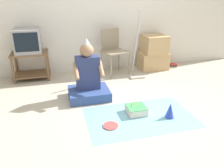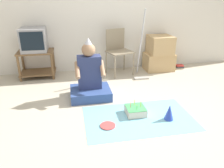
{
  "view_description": "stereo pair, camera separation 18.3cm",
  "coord_description": "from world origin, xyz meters",
  "px_view_note": "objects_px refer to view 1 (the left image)",
  "views": [
    {
      "loc": [
        -0.96,
        -2.38,
        1.5
      ],
      "look_at": [
        -0.26,
        0.26,
        0.35
      ],
      "focal_mm": 35.0,
      "sensor_mm": 36.0,
      "label": 1
    },
    {
      "loc": [
        -0.78,
        -2.43,
        1.5
      ],
      "look_at": [
        -0.26,
        0.26,
        0.35
      ],
      "focal_mm": 35.0,
      "sensor_mm": 36.0,
      "label": 2
    }
  ],
  "objects_px": {
    "birthday_cake": "(136,110)",
    "folding_chair": "(113,48)",
    "party_hat_blue": "(170,110)",
    "cardboard_box_stack": "(153,53)",
    "dust_mop": "(137,58)",
    "tv": "(28,41)",
    "person_seated": "(88,81)",
    "paper_plate": "(111,126)",
    "book_pile": "(173,65)"
  },
  "relations": [
    {
      "from": "folding_chair",
      "to": "person_seated",
      "type": "xyz_separation_m",
      "value": [
        -0.65,
        -0.99,
        -0.24
      ]
    },
    {
      "from": "book_pile",
      "to": "party_hat_blue",
      "type": "relative_size",
      "value": 0.88
    },
    {
      "from": "tv",
      "to": "birthday_cake",
      "type": "relative_size",
      "value": 1.78
    },
    {
      "from": "paper_plate",
      "to": "dust_mop",
      "type": "bearing_deg",
      "value": 59.5
    },
    {
      "from": "cardboard_box_stack",
      "to": "party_hat_blue",
      "type": "height_order",
      "value": "cardboard_box_stack"
    },
    {
      "from": "tv",
      "to": "party_hat_blue",
      "type": "relative_size",
      "value": 2.23
    },
    {
      "from": "dust_mop",
      "to": "person_seated",
      "type": "height_order",
      "value": "dust_mop"
    },
    {
      "from": "folding_chair",
      "to": "person_seated",
      "type": "distance_m",
      "value": 1.21
    },
    {
      "from": "book_pile",
      "to": "dust_mop",
      "type": "bearing_deg",
      "value": -160.38
    },
    {
      "from": "tv",
      "to": "dust_mop",
      "type": "xyz_separation_m",
      "value": [
        1.91,
        -0.41,
        -0.34
      ]
    },
    {
      "from": "folding_chair",
      "to": "birthday_cake",
      "type": "bearing_deg",
      "value": -94.01
    },
    {
      "from": "cardboard_box_stack",
      "to": "birthday_cake",
      "type": "bearing_deg",
      "value": -120.67
    },
    {
      "from": "person_seated",
      "to": "folding_chair",
      "type": "bearing_deg",
      "value": 56.74
    },
    {
      "from": "cardboard_box_stack",
      "to": "person_seated",
      "type": "height_order",
      "value": "person_seated"
    },
    {
      "from": "paper_plate",
      "to": "book_pile",
      "type": "bearing_deg",
      "value": 44.95
    },
    {
      "from": "dust_mop",
      "to": "party_hat_blue",
      "type": "distance_m",
      "value": 1.54
    },
    {
      "from": "tv",
      "to": "birthday_cake",
      "type": "distance_m",
      "value": 2.33
    },
    {
      "from": "cardboard_box_stack",
      "to": "paper_plate",
      "type": "relative_size",
      "value": 3.82
    },
    {
      "from": "folding_chair",
      "to": "book_pile",
      "type": "distance_m",
      "value": 1.43
    },
    {
      "from": "folding_chair",
      "to": "party_hat_blue",
      "type": "bearing_deg",
      "value": -81.87
    },
    {
      "from": "folding_chair",
      "to": "cardboard_box_stack",
      "type": "relative_size",
      "value": 1.22
    },
    {
      "from": "folding_chair",
      "to": "cardboard_box_stack",
      "type": "height_order",
      "value": "folding_chair"
    },
    {
      "from": "folding_chair",
      "to": "tv",
      "type": "bearing_deg",
      "value": 177.28
    },
    {
      "from": "person_seated",
      "to": "tv",
      "type": "bearing_deg",
      "value": 130.09
    },
    {
      "from": "paper_plate",
      "to": "birthday_cake",
      "type": "bearing_deg",
      "value": 26.94
    },
    {
      "from": "person_seated",
      "to": "party_hat_blue",
      "type": "relative_size",
      "value": 4.55
    },
    {
      "from": "dust_mop",
      "to": "party_hat_blue",
      "type": "bearing_deg",
      "value": -93.97
    },
    {
      "from": "paper_plate",
      "to": "person_seated",
      "type": "bearing_deg",
      "value": 98.05
    },
    {
      "from": "dust_mop",
      "to": "paper_plate",
      "type": "xyz_separation_m",
      "value": [
        -0.9,
        -1.52,
        -0.36
      ]
    },
    {
      "from": "book_pile",
      "to": "birthday_cake",
      "type": "relative_size",
      "value": 0.7
    },
    {
      "from": "birthday_cake",
      "to": "folding_chair",
      "type": "bearing_deg",
      "value": 85.99
    },
    {
      "from": "dust_mop",
      "to": "folding_chair",
      "type": "bearing_deg",
      "value": 137.64
    },
    {
      "from": "book_pile",
      "to": "person_seated",
      "type": "distance_m",
      "value": 2.24
    },
    {
      "from": "folding_chair",
      "to": "person_seated",
      "type": "height_order",
      "value": "person_seated"
    },
    {
      "from": "cardboard_box_stack",
      "to": "dust_mop",
      "type": "xyz_separation_m",
      "value": [
        -0.51,
        -0.37,
        0.03
      ]
    },
    {
      "from": "birthday_cake",
      "to": "party_hat_blue",
      "type": "relative_size",
      "value": 1.25
    },
    {
      "from": "birthday_cake",
      "to": "dust_mop",
      "type": "bearing_deg",
      "value": 69.71
    },
    {
      "from": "person_seated",
      "to": "paper_plate",
      "type": "relative_size",
      "value": 4.91
    },
    {
      "from": "dust_mop",
      "to": "paper_plate",
      "type": "distance_m",
      "value": 1.8
    },
    {
      "from": "cardboard_box_stack",
      "to": "birthday_cake",
      "type": "distance_m",
      "value": 1.97
    },
    {
      "from": "tv",
      "to": "dust_mop",
      "type": "relative_size",
      "value": 0.35
    },
    {
      "from": "dust_mop",
      "to": "person_seated",
      "type": "relative_size",
      "value": 1.38
    },
    {
      "from": "dust_mop",
      "to": "person_seated",
      "type": "xyz_separation_m",
      "value": [
        -1.02,
        -0.65,
        -0.1
      ]
    },
    {
      "from": "book_pile",
      "to": "paper_plate",
      "type": "xyz_separation_m",
      "value": [
        -1.87,
        -1.87,
        -0.03
      ]
    },
    {
      "from": "party_hat_blue",
      "to": "paper_plate",
      "type": "bearing_deg",
      "value": -179.52
    },
    {
      "from": "tv",
      "to": "person_seated",
      "type": "distance_m",
      "value": 1.46
    },
    {
      "from": "book_pile",
      "to": "cardboard_box_stack",
      "type": "bearing_deg",
      "value": 177.84
    },
    {
      "from": "tv",
      "to": "party_hat_blue",
      "type": "xyz_separation_m",
      "value": [
        1.81,
        -1.92,
        -0.61
      ]
    },
    {
      "from": "cardboard_box_stack",
      "to": "paper_plate",
      "type": "distance_m",
      "value": 2.38
    },
    {
      "from": "cardboard_box_stack",
      "to": "folding_chair",
      "type": "bearing_deg",
      "value": -178.14
    }
  ]
}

